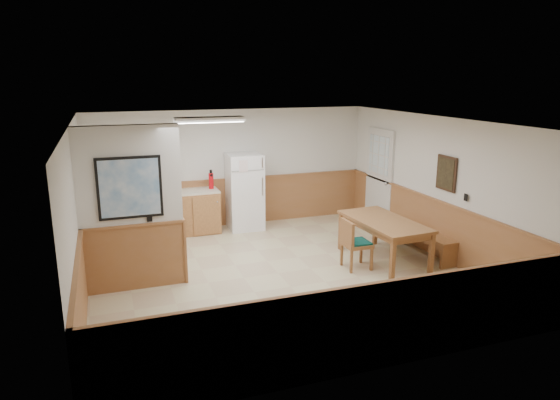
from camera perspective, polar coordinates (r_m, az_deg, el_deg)
name	(u,v)px	position (r m, az deg, el deg)	size (l,w,h in m)	color
ground	(278,273)	(8.35, -0.21, -8.36)	(6.00, 6.00, 0.00)	beige
ceiling	(278,121)	(7.75, -0.23, 8.98)	(6.00, 6.00, 0.02)	silver
back_wall	(232,168)	(10.78, -5.51, 3.64)	(6.00, 0.02, 2.50)	silver
right_wall	(436,187)	(9.37, 17.38, 1.47)	(0.02, 6.00, 2.50)	silver
left_wall	(76,218)	(7.56, -22.24, -1.87)	(0.02, 6.00, 2.50)	silver
wainscot_back	(233,202)	(10.92, -5.40, -0.25)	(6.00, 0.04, 1.00)	#9B643E
wainscot_right	(432,227)	(9.54, 16.96, -2.93)	(0.04, 6.00, 1.00)	#9B643E
wainscot_left	(83,267)	(7.78, -21.58, -7.18)	(0.04, 6.00, 1.00)	#9B643E
partition_wall	(131,211)	(7.74, -16.64, -1.17)	(1.50, 0.20, 2.50)	silver
kitchen_counter	(179,212)	(10.42, -11.43, -1.39)	(2.20, 0.61, 1.00)	#B0743E
exterior_door	(379,178)	(10.93, 11.24, 2.52)	(0.07, 1.02, 2.15)	silver
kitchen_window	(129,160)	(10.41, -16.84, 4.41)	(0.80, 0.04, 1.00)	silver
wall_painting	(446,173)	(9.05, 18.47, 2.92)	(0.04, 0.50, 0.60)	#362215
fluorescent_fixture	(209,120)	(8.80, -8.07, 9.09)	(1.20, 0.30, 0.09)	silver
refrigerator	(245,191)	(10.56, -4.07, 0.98)	(0.73, 0.73, 1.61)	white
dining_table	(384,225)	(8.86, 11.80, -2.83)	(0.98, 1.81, 0.75)	#A46C3C
dining_bench	(423,236)	(9.45, 16.03, -4.02)	(0.38, 1.56, 0.45)	#A46C3C
dining_chair	(352,241)	(8.47, 8.27, -4.62)	(0.61, 0.44, 0.85)	#A46C3C
fire_extinguisher	(211,180)	(10.42, -7.88, 2.24)	(0.10, 0.10, 0.40)	red
soap_bottle	(132,189)	(10.24, -16.53, 1.24)	(0.08, 0.08, 0.24)	green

